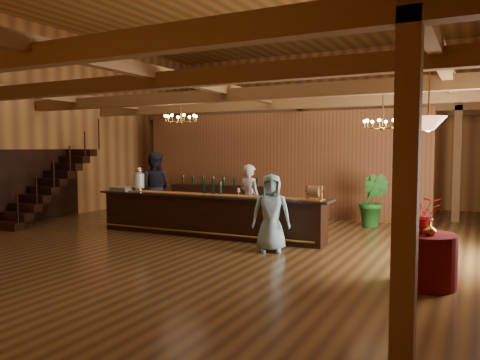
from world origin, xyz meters
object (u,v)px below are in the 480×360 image
at_px(beverage_dispenser, 139,180).
at_px(guest, 271,213).
at_px(backbar_shelf, 219,199).
at_px(round_table, 424,260).
at_px(tasting_bar, 208,215).
at_px(floor_plant, 373,200).
at_px(pendant_lamp, 428,123).
at_px(bartender, 250,198).
at_px(chandelier_right, 383,123).
at_px(raffle_drum, 314,192).
at_px(staff_second, 154,188).
at_px(chandelier_left, 181,118).

height_order(beverage_dispenser, guest, beverage_dispenser).
distance_m(backbar_shelf, round_table, 8.57).
bearing_deg(tasting_bar, floor_plant, 41.39).
distance_m(pendant_lamp, bartender, 5.31).
relative_size(pendant_lamp, bartender, 0.55).
height_order(chandelier_right, bartender, chandelier_right).
bearing_deg(pendant_lamp, bartender, 146.62).
bearing_deg(tasting_bar, guest, -25.33).
bearing_deg(guest, raffle_drum, 34.22).
relative_size(beverage_dispenser, round_table, 0.66).
relative_size(backbar_shelf, bartender, 1.86).
xyz_separation_m(bartender, guest, (1.30, -1.70, -0.06)).
bearing_deg(raffle_drum, backbar_shelf, 140.91).
bearing_deg(staff_second, backbar_shelf, -117.82).
xyz_separation_m(backbar_shelf, round_table, (6.62, -5.44, -0.04)).
distance_m(tasting_bar, bartender, 1.13).
xyz_separation_m(bartender, floor_plant, (2.51, 2.12, -0.13)).
relative_size(round_table, bartender, 0.55).
height_order(chandelier_right, pendant_lamp, same).
xyz_separation_m(raffle_drum, floor_plant, (0.62, 2.94, -0.45)).
bearing_deg(raffle_drum, beverage_dispenser, -179.30).
height_order(raffle_drum, chandelier_right, chandelier_right).
relative_size(raffle_drum, backbar_shelf, 0.11).
bearing_deg(backbar_shelf, floor_plant, -14.64).
distance_m(backbar_shelf, guest, 5.71).
distance_m(round_table, chandelier_right, 3.93).
height_order(bartender, guest, bartender).
bearing_deg(raffle_drum, tasting_bar, -179.15).
xyz_separation_m(raffle_drum, staff_second, (-4.71, 0.79, -0.18)).
height_order(tasting_bar, staff_second, staff_second).
distance_m(chandelier_right, bartender, 3.51).
bearing_deg(pendant_lamp, backbar_shelf, 140.57).
bearing_deg(chandelier_left, chandelier_right, 8.94).
distance_m(chandelier_left, floor_plant, 5.32).
relative_size(raffle_drum, floor_plant, 0.25).
height_order(pendant_lamp, staff_second, pendant_lamp).
xyz_separation_m(chandelier_left, chandelier_right, (4.69, 0.74, -0.20)).
bearing_deg(staff_second, tasting_bar, 140.86).
distance_m(pendant_lamp, guest, 3.53).
relative_size(tasting_bar, round_table, 6.39).
xyz_separation_m(beverage_dispenser, pendant_lamp, (6.89, -1.92, 1.15)).
bearing_deg(guest, chandelier_left, 135.03).
bearing_deg(round_table, beverage_dispenser, 164.44).
bearing_deg(guest, beverage_dispenser, 145.78).
bearing_deg(backbar_shelf, beverage_dispenser, -102.86).
distance_m(backbar_shelf, bartender, 3.59).
bearing_deg(floor_plant, round_table, -70.66).
relative_size(bartender, guest, 1.07).
height_order(round_table, bartender, bartender).
distance_m(chandelier_right, pendant_lamp, 3.28).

